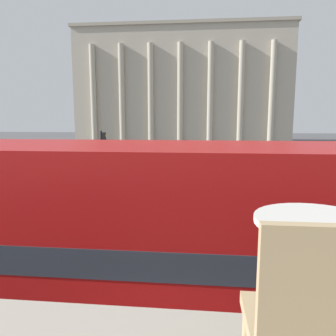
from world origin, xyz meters
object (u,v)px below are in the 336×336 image
plaza_building_left (183,88)px  pedestrian_red (132,152)px  cafe_chair_0 (311,329)px  traffic_light_mid (103,151)px  traffic_light_near (292,175)px  double_decker_bus (191,247)px  pedestrian_black (215,178)px  pedestrian_olive (67,176)px  cafe_dining_table (316,258)px

plaza_building_left → pedestrian_red: bearing=-98.7°
cafe_chair_0 → traffic_light_mid: (-6.59, 19.00, -1.39)m
cafe_chair_0 → traffic_light_mid: cafe_chair_0 is taller
traffic_light_near → traffic_light_mid: traffic_light_mid is taller
double_decker_bus → pedestrian_black: (0.96, 13.63, -1.28)m
pedestrian_olive → pedestrian_black: bearing=-36.8°
cafe_chair_0 → traffic_light_near: cafe_chair_0 is taller
double_decker_bus → traffic_light_near: double_decker_bus is taller
plaza_building_left → pedestrian_red: size_ratio=21.97×
cafe_dining_table → pedestrian_black: bearing=89.2°
cafe_dining_table → traffic_light_near: size_ratio=0.22×
pedestrian_olive → pedestrian_red: bearing=50.7°
traffic_light_near → pedestrian_black: size_ratio=1.88×
cafe_dining_table → pedestrian_black: (0.23, 17.52, -2.83)m
double_decker_bus → plaza_building_left: (-3.37, 54.57, 7.47)m
cafe_chair_0 → traffic_light_mid: bearing=107.9°
cafe_chair_0 → pedestrian_olive: (-8.63, 18.16, -2.84)m
cafe_dining_table → traffic_light_mid: (-6.78, 18.47, -1.41)m
cafe_chair_0 → pedestrian_red: bearing=101.9°
pedestrian_red → cafe_chair_0: bearing=25.5°
traffic_light_near → traffic_light_mid: (-9.96, 6.28, 0.27)m
cafe_dining_table → pedestrian_black: cafe_dining_table is taller
cafe_dining_table → pedestrian_olive: (-8.82, 17.63, -2.86)m
plaza_building_left → pedestrian_olive: bearing=-96.6°
pedestrian_red → pedestrian_olive: bearing=9.3°
double_decker_bus → traffic_light_mid: 15.78m
pedestrian_red → pedestrian_olive: pedestrian_olive is taller
cafe_dining_table → pedestrian_red: (-7.99, 32.88, -2.90)m
plaza_building_left → traffic_light_mid: size_ratio=9.70×
double_decker_bus → traffic_light_near: (3.90, 8.29, -0.12)m
pedestrian_red → plaza_building_left: bearing=-176.3°
cafe_dining_table → pedestrian_black: size_ratio=0.42×
traffic_light_near → cafe_chair_0: bearing=-104.8°
traffic_light_mid → pedestrian_red: bearing=94.8°
double_decker_bus → traffic_light_mid: (-6.05, 14.57, 0.15)m
plaza_building_left → pedestrian_olive: (-4.72, -40.83, -8.77)m
double_decker_bus → cafe_dining_table: double_decker_bus is taller
traffic_light_near → pedestrian_olive: 13.23m
cafe_dining_table → traffic_light_near: (3.18, 12.19, -1.67)m
pedestrian_red → traffic_light_near: bearing=40.7°
cafe_dining_table → cafe_chair_0: (-0.19, -0.54, -0.02)m
cafe_dining_table → traffic_light_near: cafe_dining_table is taller
plaza_building_left → pedestrian_red: 27.34m
plaza_building_left → pedestrian_black: (4.33, -40.94, -8.75)m
pedestrian_black → cafe_dining_table: bearing=-174.9°
cafe_dining_table → pedestrian_olive: size_ratio=0.43×
double_decker_bus → cafe_dining_table: size_ratio=15.20×
traffic_light_near → pedestrian_red: size_ratio=2.00×
double_decker_bus → traffic_light_near: 9.16m
plaza_building_left → pedestrian_olive: size_ratio=21.04×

